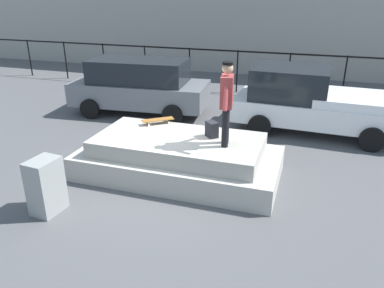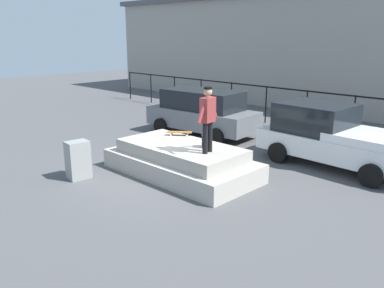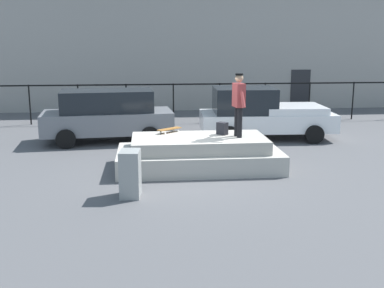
% 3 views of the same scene
% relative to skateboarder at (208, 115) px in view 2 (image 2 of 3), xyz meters
% --- Properties ---
extents(ground_plane, '(60.00, 60.00, 0.00)m').
position_rel_skateboarder_xyz_m(ground_plane, '(-1.33, -0.20, -1.88)').
color(ground_plane, '#4C4C4F').
extents(concrete_ledge, '(4.45, 2.24, 0.89)m').
position_rel_skateboarder_xyz_m(concrete_ledge, '(-1.07, 0.07, -1.48)').
color(concrete_ledge, '#ADA89E').
rests_on(concrete_ledge, ground_plane).
extents(skateboarder, '(0.30, 0.90, 1.72)m').
position_rel_skateboarder_xyz_m(skateboarder, '(0.00, 0.00, 0.00)').
color(skateboarder, black).
rests_on(skateboarder, concrete_ledge).
extents(skateboard, '(0.72, 0.63, 0.12)m').
position_rel_skateboarder_xyz_m(skateboard, '(-1.84, 0.76, -0.89)').
color(skateboard, brown).
rests_on(skateboard, concrete_ledge).
extents(backpack, '(0.34, 0.34, 0.35)m').
position_rel_skateboarder_xyz_m(backpack, '(-0.38, 0.34, -0.82)').
color(backpack, black).
rests_on(backpack, concrete_ledge).
extents(car_grey_hatchback_near, '(4.58, 2.36, 1.79)m').
position_rel_skateboarder_xyz_m(car_grey_hatchback_near, '(-3.84, 3.94, -0.94)').
color(car_grey_hatchback_near, slate).
rests_on(car_grey_hatchback_near, ground_plane).
extents(car_white_pickup_mid, '(4.79, 2.38, 1.83)m').
position_rel_skateboarder_xyz_m(car_white_pickup_mid, '(1.62, 3.92, -0.98)').
color(car_white_pickup_mid, white).
rests_on(car_white_pickup_mid, ground_plane).
extents(utility_box, '(0.50, 0.64, 1.07)m').
position_rel_skateboarder_xyz_m(utility_box, '(-2.88, -2.15, -1.35)').
color(utility_box, gray).
rests_on(utility_box, ground_plane).
extents(fence_row, '(24.06, 0.06, 1.67)m').
position_rel_skateboarder_xyz_m(fence_row, '(-1.33, 7.61, -0.71)').
color(fence_row, black).
rests_on(fence_row, ground_plane).
extents(warehouse_building, '(34.18, 8.30, 6.14)m').
position_rel_skateboarder_xyz_m(warehouse_building, '(-1.33, 14.98, 1.20)').
color(warehouse_building, gray).
rests_on(warehouse_building, ground_plane).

